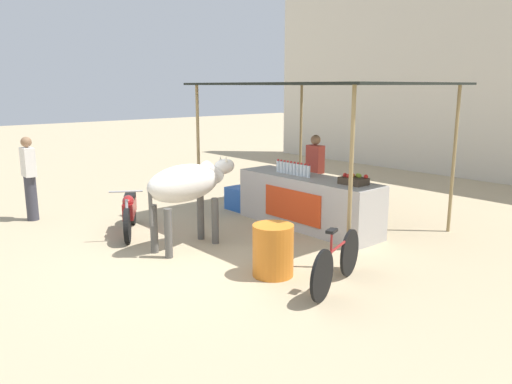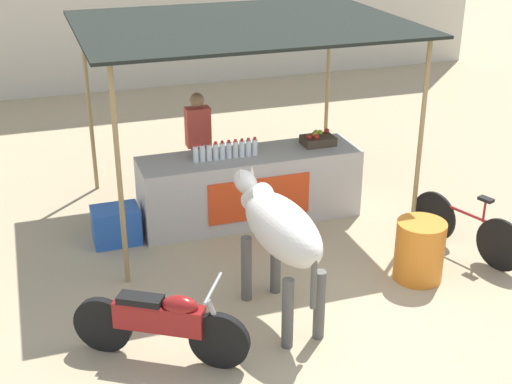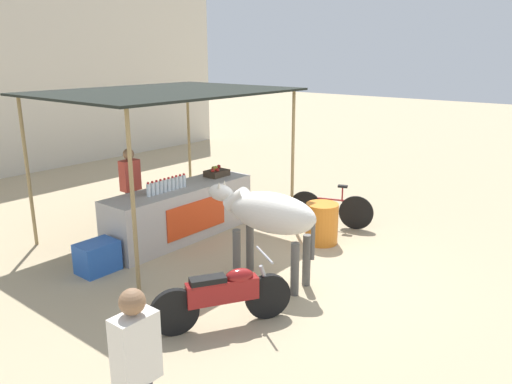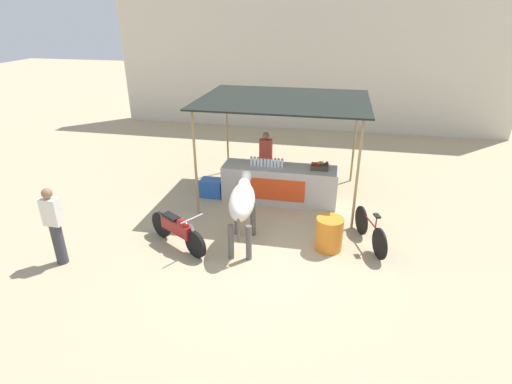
% 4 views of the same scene
% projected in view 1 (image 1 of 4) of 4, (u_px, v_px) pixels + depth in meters
% --- Properties ---
extents(ground_plane, '(60.00, 60.00, 0.00)m').
position_uv_depth(ground_plane, '(212.00, 252.00, 8.00)').
color(ground_plane, tan).
extents(building_wall_far, '(16.00, 0.50, 6.08)m').
position_uv_depth(building_wall_far, '(497.00, 69.00, 13.45)').
color(building_wall_far, beige).
rests_on(building_wall_far, ground).
extents(stall_counter, '(3.00, 0.82, 0.96)m').
position_uv_depth(stall_counter, '(307.00, 202.00, 9.30)').
color(stall_counter, '#B2ADA8').
rests_on(stall_counter, ground).
extents(stall_awning, '(4.20, 3.20, 2.66)m').
position_uv_depth(stall_awning, '(321.00, 89.00, 9.06)').
color(stall_awning, black).
rests_on(stall_awning, ground).
extents(water_bottle_row, '(0.88, 0.07, 0.25)m').
position_uv_depth(water_bottle_row, '(293.00, 169.00, 9.41)').
color(water_bottle_row, silver).
rests_on(water_bottle_row, stall_counter).
extents(fruit_crate, '(0.44, 0.32, 0.18)m').
position_uv_depth(fruit_crate, '(354.00, 180.00, 8.48)').
color(fruit_crate, '#3F3326').
rests_on(fruit_crate, stall_counter).
extents(vendor_behind_counter, '(0.34, 0.22, 1.65)m').
position_uv_depth(vendor_behind_counter, '(315.00, 174.00, 10.09)').
color(vendor_behind_counter, '#383842').
rests_on(vendor_behind_counter, ground).
extents(cooler_box, '(0.60, 0.44, 0.48)m').
position_uv_depth(cooler_box, '(241.00, 199.00, 10.67)').
color(cooler_box, blue).
rests_on(cooler_box, ground).
extents(water_barrel, '(0.58, 0.58, 0.73)m').
position_uv_depth(water_barrel, '(273.00, 250.00, 6.93)').
color(water_barrel, orange).
rests_on(water_barrel, ground).
extents(cow, '(0.69, 1.85, 1.44)m').
position_uv_depth(cow, '(187.00, 186.00, 8.02)').
color(cow, silver).
rests_on(cow, ground).
extents(motorcycle_parked, '(1.58, 1.03, 0.90)m').
position_uv_depth(motorcycle_parked, '(130.00, 210.00, 8.91)').
color(motorcycle_parked, black).
rests_on(motorcycle_parked, ground).
extents(bicycle_leaning, '(0.59, 1.58, 0.85)m').
position_uv_depth(bicycle_leaning, '(337.00, 262.00, 6.51)').
color(bicycle_leaning, black).
rests_on(bicycle_leaning, ground).
extents(passerby_on_street, '(0.34, 0.22, 1.65)m').
position_uv_depth(passerby_on_street, '(30.00, 178.00, 9.71)').
color(passerby_on_street, '#383842').
rests_on(passerby_on_street, ground).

